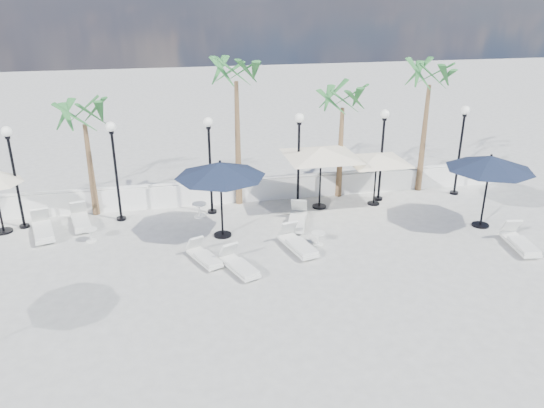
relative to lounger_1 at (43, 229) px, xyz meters
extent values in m
plane|color=gray|center=(6.17, -5.59, -0.25)|extent=(100.00, 100.00, 0.00)
cube|color=white|center=(6.17, 1.91, 0.20)|extent=(26.00, 0.30, 0.90)
cube|color=white|center=(6.17, 1.91, 0.72)|extent=(26.00, 0.12, 0.08)
cylinder|color=black|center=(-0.83, 0.91, -0.20)|extent=(0.36, 0.36, 0.10)
cylinder|color=black|center=(-0.83, 0.91, 1.50)|extent=(0.10, 0.10, 3.50)
cylinder|color=black|center=(-0.83, 0.91, 3.20)|extent=(0.18, 0.18, 0.10)
sphere|color=white|center=(-0.83, 0.91, 3.41)|extent=(0.36, 0.36, 0.36)
cylinder|color=black|center=(2.67, 0.91, -0.20)|extent=(0.36, 0.36, 0.10)
cylinder|color=black|center=(2.67, 0.91, 1.50)|extent=(0.10, 0.10, 3.50)
cylinder|color=black|center=(2.67, 0.91, 3.20)|extent=(0.18, 0.18, 0.10)
sphere|color=white|center=(2.67, 0.91, 3.41)|extent=(0.36, 0.36, 0.36)
cylinder|color=black|center=(6.17, 0.91, -0.20)|extent=(0.36, 0.36, 0.10)
cylinder|color=black|center=(6.17, 0.91, 1.50)|extent=(0.10, 0.10, 3.50)
cylinder|color=black|center=(6.17, 0.91, 3.20)|extent=(0.18, 0.18, 0.10)
sphere|color=white|center=(6.17, 0.91, 3.41)|extent=(0.36, 0.36, 0.36)
cylinder|color=black|center=(9.67, 0.91, -0.20)|extent=(0.36, 0.36, 0.10)
cylinder|color=black|center=(9.67, 0.91, 1.50)|extent=(0.10, 0.10, 3.50)
cylinder|color=black|center=(9.67, 0.91, 3.20)|extent=(0.18, 0.18, 0.10)
sphere|color=white|center=(9.67, 0.91, 3.41)|extent=(0.36, 0.36, 0.36)
cylinder|color=black|center=(13.17, 0.91, -0.20)|extent=(0.36, 0.36, 0.10)
cylinder|color=black|center=(13.17, 0.91, 1.50)|extent=(0.10, 0.10, 3.50)
cylinder|color=black|center=(13.17, 0.91, 3.20)|extent=(0.18, 0.18, 0.10)
sphere|color=white|center=(13.17, 0.91, 3.41)|extent=(0.36, 0.36, 0.36)
cylinder|color=black|center=(16.67, 0.91, -0.20)|extent=(0.36, 0.36, 0.10)
cylinder|color=black|center=(16.67, 0.91, 1.50)|extent=(0.10, 0.10, 3.50)
cylinder|color=black|center=(16.67, 0.91, 3.20)|extent=(0.18, 0.18, 0.10)
sphere|color=white|center=(16.67, 0.91, 3.41)|extent=(0.36, 0.36, 0.36)
cone|color=brown|center=(1.67, 1.71, 1.55)|extent=(0.28, 0.28, 3.60)
cone|color=brown|center=(7.37, 1.71, 2.25)|extent=(0.28, 0.28, 5.00)
cone|color=brown|center=(11.67, 1.71, 1.65)|extent=(0.28, 0.28, 3.80)
cone|color=brown|center=(15.37, 1.71, 2.05)|extent=(0.28, 0.28, 4.60)
cube|color=silver|center=(0.01, -0.02, -0.09)|extent=(1.12, 2.04, 0.11)
cube|color=silver|center=(0.07, -0.28, 0.02)|extent=(0.92, 1.42, 0.11)
cube|color=silver|center=(-0.19, 0.74, 0.30)|extent=(0.71, 0.60, 0.61)
cube|color=silver|center=(1.23, 0.61, -0.10)|extent=(1.00, 1.89, 0.10)
cube|color=silver|center=(1.29, 0.38, 0.00)|extent=(0.83, 1.31, 0.10)
cube|color=silver|center=(1.07, 1.32, 0.26)|extent=(0.65, 0.54, 0.56)
cube|color=silver|center=(5.52, -3.15, -0.12)|extent=(1.12, 1.67, 0.09)
cube|color=silver|center=(5.61, -3.35, -0.03)|extent=(0.89, 1.19, 0.09)
cube|color=silver|center=(5.27, -2.56, 0.20)|extent=(0.61, 0.55, 0.50)
cube|color=silver|center=(9.16, -0.97, -0.10)|extent=(1.22, 1.99, 0.10)
cube|color=silver|center=(9.08, -1.21, 0.01)|extent=(0.98, 1.40, 0.10)
cube|color=silver|center=(9.42, -0.25, 0.28)|extent=(0.71, 0.62, 0.59)
cube|color=silver|center=(6.54, -4.00, -0.11)|extent=(1.16, 1.80, 0.09)
cube|color=silver|center=(6.63, -4.21, -0.01)|extent=(0.92, 1.27, 0.09)
cube|color=silver|center=(6.29, -3.35, 0.23)|extent=(0.65, 0.57, 0.53)
cube|color=silver|center=(8.70, -2.95, -0.10)|extent=(1.06, 1.98, 0.10)
cube|color=silver|center=(8.76, -3.20, 0.02)|extent=(0.88, 1.38, 0.10)
cube|color=silver|center=(8.51, -2.21, 0.28)|extent=(0.68, 0.57, 0.59)
cube|color=silver|center=(16.16, -4.34, -0.10)|extent=(0.89, 1.92, 0.10)
cube|color=silver|center=(16.13, -4.59, 0.01)|extent=(0.76, 1.32, 0.10)
cube|color=silver|center=(16.27, -3.60, 0.27)|extent=(0.64, 0.52, 0.58)
cylinder|color=silver|center=(1.74, -0.82, -0.24)|extent=(0.37, 0.37, 0.03)
cylinder|color=silver|center=(1.74, -0.82, -0.03)|extent=(0.06, 0.06, 0.44)
cylinder|color=silver|center=(1.74, -0.82, 0.20)|extent=(0.48, 0.48, 0.03)
cylinder|color=silver|center=(5.65, 0.61, -0.23)|extent=(0.44, 0.44, 0.03)
cylinder|color=silver|center=(5.65, 0.61, 0.01)|extent=(0.07, 0.07, 0.52)
cylinder|color=silver|center=(5.65, 0.61, 0.29)|extent=(0.57, 0.57, 0.03)
cylinder|color=silver|center=(9.49, -2.69, -0.24)|extent=(0.37, 0.37, 0.03)
cylinder|color=silver|center=(9.49, -2.69, -0.03)|extent=(0.06, 0.06, 0.45)
cylinder|color=silver|center=(9.49, -2.69, 0.21)|extent=(0.48, 0.48, 0.03)
cylinder|color=black|center=(6.33, -1.29, -0.22)|extent=(0.63, 0.63, 0.07)
cylinder|color=black|center=(6.33, -1.29, 1.11)|extent=(0.08, 0.08, 2.72)
cone|color=black|center=(6.33, -1.29, 2.26)|extent=(3.17, 3.17, 0.51)
sphere|color=black|center=(6.33, -1.29, 2.55)|extent=(0.09, 0.09, 0.09)
cylinder|color=black|center=(15.91, -2.37, -0.22)|extent=(0.63, 0.63, 0.07)
cylinder|color=black|center=(15.91, -2.37, 1.09)|extent=(0.08, 0.08, 2.69)
cone|color=black|center=(15.91, -2.37, 2.23)|extent=(3.13, 3.13, 0.50)
sphere|color=black|center=(15.91, -2.37, 2.51)|extent=(0.09, 0.09, 0.09)
cylinder|color=black|center=(10.50, 0.61, -0.22)|extent=(0.57, 0.57, 0.07)
cylinder|color=black|center=(10.50, 0.61, 1.01)|extent=(0.08, 0.08, 2.52)
pyramid|color=beige|center=(10.50, 0.61, 2.30)|extent=(5.57, 5.57, 0.38)
cylinder|color=black|center=(12.79, 0.49, -0.22)|extent=(0.50, 0.50, 0.06)
cylinder|color=black|center=(12.79, 0.49, 0.83)|extent=(0.07, 0.07, 2.16)
pyramid|color=beige|center=(12.79, 0.49, 1.93)|extent=(4.69, 4.69, 0.34)
cylinder|color=black|center=(-1.49, 0.61, -0.22)|extent=(0.63, 0.63, 0.07)
camera|label=1|loc=(4.61, -18.57, 7.97)|focal=35.00mm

